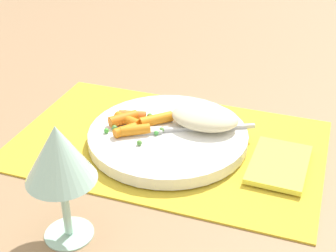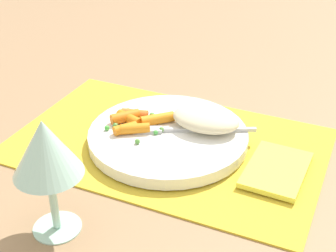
% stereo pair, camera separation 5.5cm
% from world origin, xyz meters
% --- Properties ---
extents(ground_plane, '(2.40, 2.40, 0.00)m').
position_xyz_m(ground_plane, '(0.00, 0.00, 0.00)').
color(ground_plane, '#997551').
extents(placemat, '(0.48, 0.31, 0.01)m').
position_xyz_m(placemat, '(0.00, 0.00, 0.00)').
color(placemat, gold).
rests_on(placemat, ground_plane).
extents(plate, '(0.25, 0.25, 0.02)m').
position_xyz_m(plate, '(0.00, 0.00, 0.02)').
color(plate, white).
rests_on(plate, placemat).
extents(rice_mound, '(0.11, 0.08, 0.03)m').
position_xyz_m(rice_mound, '(-0.05, -0.04, 0.04)').
color(rice_mound, beige).
rests_on(rice_mound, plate).
extents(carrot_portion, '(0.10, 0.09, 0.02)m').
position_xyz_m(carrot_portion, '(0.06, 0.00, 0.03)').
color(carrot_portion, orange).
rests_on(carrot_portion, plate).
extents(pea_scatter, '(0.09, 0.09, 0.01)m').
position_xyz_m(pea_scatter, '(0.05, 0.00, 0.03)').
color(pea_scatter, '#419044').
rests_on(pea_scatter, plate).
extents(fork, '(0.18, 0.09, 0.01)m').
position_xyz_m(fork, '(-0.02, -0.01, 0.03)').
color(fork, silver).
rests_on(fork, plate).
extents(wine_glass, '(0.08, 0.08, 0.16)m').
position_xyz_m(wine_glass, '(0.05, 0.23, 0.12)').
color(wine_glass, '#B2E0CC').
rests_on(wine_glass, ground_plane).
extents(napkin, '(0.08, 0.12, 0.01)m').
position_xyz_m(napkin, '(-0.18, 0.01, 0.01)').
color(napkin, '#EAE54C').
rests_on(napkin, placemat).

